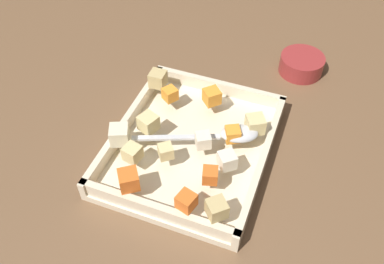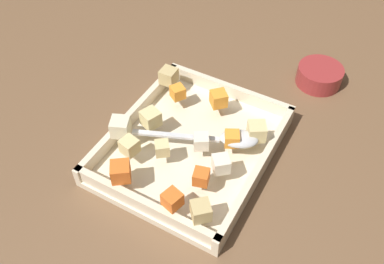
% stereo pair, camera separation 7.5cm
% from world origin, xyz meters
% --- Properties ---
extents(ground_plane, '(4.00, 4.00, 0.00)m').
position_xyz_m(ground_plane, '(0.00, 0.00, 0.00)').
color(ground_plane, brown).
extents(baking_dish, '(0.33, 0.28, 0.04)m').
position_xyz_m(baking_dish, '(-0.00, 0.01, 0.01)').
color(baking_dish, beige).
rests_on(baking_dish, ground_plane).
extents(carrot_chunk_heap_top, '(0.03, 0.03, 0.03)m').
position_xyz_m(carrot_chunk_heap_top, '(0.08, 0.07, 0.06)').
color(carrot_chunk_heap_top, orange).
rests_on(carrot_chunk_heap_top, baking_dish).
extents(carrot_chunk_corner_se, '(0.03, 0.03, 0.02)m').
position_xyz_m(carrot_chunk_corner_se, '(-0.08, -0.06, 0.06)').
color(carrot_chunk_corner_se, orange).
rests_on(carrot_chunk_corner_se, baking_dish).
extents(carrot_chunk_center, '(0.03, 0.03, 0.03)m').
position_xyz_m(carrot_chunk_center, '(0.14, 0.05, 0.06)').
color(carrot_chunk_center, orange).
rests_on(carrot_chunk_center, baking_dish).
extents(carrot_chunk_rim_edge, '(0.04, 0.04, 0.03)m').
position_xyz_m(carrot_chunk_rim_edge, '(0.13, -0.05, 0.06)').
color(carrot_chunk_rim_edge, orange).
rests_on(carrot_chunk_rim_edge, baking_dish).
extents(carrot_chunk_corner_ne, '(0.03, 0.03, 0.03)m').
position_xyz_m(carrot_chunk_corner_ne, '(-0.02, 0.08, 0.06)').
color(carrot_chunk_corner_ne, orange).
rests_on(carrot_chunk_corner_ne, baking_dish).
extents(carrot_chunk_near_right, '(0.04, 0.04, 0.03)m').
position_xyz_m(carrot_chunk_near_right, '(-0.10, 0.02, 0.06)').
color(carrot_chunk_near_right, orange).
rests_on(carrot_chunk_near_right, baking_dish).
extents(potato_chunk_far_right, '(0.04, 0.04, 0.03)m').
position_xyz_m(potato_chunk_far_right, '(0.01, -0.07, 0.06)').
color(potato_chunk_far_right, '#E0CC89').
rests_on(potato_chunk_far_right, baking_dish).
extents(potato_chunk_heap_side, '(0.04, 0.04, 0.03)m').
position_xyz_m(potato_chunk_heap_side, '(0.14, 0.10, 0.06)').
color(potato_chunk_heap_side, tan).
rests_on(potato_chunk_heap_side, baking_dish).
extents(potato_chunk_mid_right, '(0.03, 0.03, 0.03)m').
position_xyz_m(potato_chunk_mid_right, '(-0.11, -0.10, 0.06)').
color(potato_chunk_mid_right, tan).
rests_on(potato_chunk_mid_right, baking_dish).
extents(potato_chunk_back_center, '(0.03, 0.03, 0.03)m').
position_xyz_m(potato_chunk_back_center, '(0.08, -0.07, 0.06)').
color(potato_chunk_back_center, '#E0CC89').
rests_on(potato_chunk_back_center, baking_dish).
extents(potato_chunk_near_left, '(0.03, 0.03, 0.02)m').
position_xyz_m(potato_chunk_near_left, '(0.06, -0.02, 0.06)').
color(potato_chunk_near_left, '#E0CC89').
rests_on(potato_chunk_near_left, baking_dish).
extents(potato_chunk_front_center, '(0.04, 0.04, 0.03)m').
position_xyz_m(potato_chunk_front_center, '(0.05, -0.11, 0.06)').
color(potato_chunk_front_center, beige).
rests_on(potato_chunk_front_center, baking_dish).
extents(potato_chunk_near_spoon, '(0.04, 0.04, 0.03)m').
position_xyz_m(potato_chunk_near_spoon, '(-0.06, 0.11, 0.06)').
color(potato_chunk_near_spoon, '#E0CC89').
rests_on(potato_chunk_near_spoon, baking_dish).
extents(parsnip_chunk_corner_nw, '(0.04, 0.04, 0.03)m').
position_xyz_m(parsnip_chunk_corner_nw, '(0.01, 0.04, 0.06)').
color(parsnip_chunk_corner_nw, silver).
rests_on(parsnip_chunk_corner_nw, baking_dish).
extents(parsnip_chunk_far_left, '(0.04, 0.04, 0.03)m').
position_xyz_m(parsnip_chunk_far_left, '(0.04, 0.09, 0.06)').
color(parsnip_chunk_far_left, silver).
rests_on(parsnip_chunk_far_left, baking_dish).
extents(serving_spoon, '(0.11, 0.22, 0.02)m').
position_xyz_m(serving_spoon, '(-0.03, 0.08, 0.05)').
color(serving_spoon, silver).
rests_on(serving_spoon, baking_dish).
extents(small_prep_bowl, '(0.10, 0.10, 0.04)m').
position_xyz_m(small_prep_bowl, '(-0.31, 0.16, 0.02)').
color(small_prep_bowl, maroon).
rests_on(small_prep_bowl, ground_plane).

